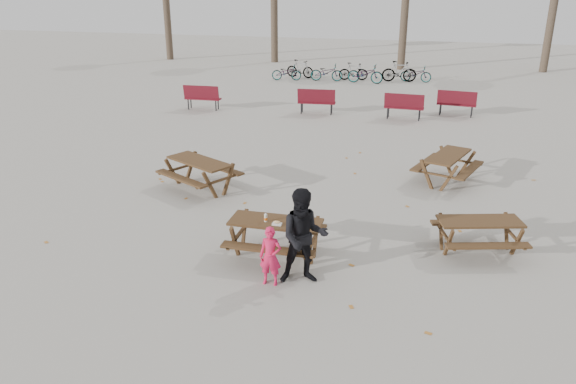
% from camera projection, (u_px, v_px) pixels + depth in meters
% --- Properties ---
extents(ground, '(80.00, 80.00, 0.00)m').
position_uv_depth(ground, '(276.00, 256.00, 11.24)').
color(ground, gray).
rests_on(ground, ground).
extents(main_picnic_table, '(1.80, 1.45, 0.78)m').
position_uv_depth(main_picnic_table, '(276.00, 229.00, 11.03)').
color(main_picnic_table, '#352113').
rests_on(main_picnic_table, ground).
extents(food_tray, '(0.18, 0.11, 0.03)m').
position_uv_depth(food_tray, '(277.00, 224.00, 10.77)').
color(food_tray, silver).
rests_on(food_tray, main_picnic_table).
extents(bread_roll, '(0.14, 0.06, 0.05)m').
position_uv_depth(bread_roll, '(277.00, 222.00, 10.76)').
color(bread_roll, tan).
rests_on(bread_roll, food_tray).
extents(soda_bottle, '(0.07, 0.07, 0.17)m').
position_uv_depth(soda_bottle, '(266.00, 218.00, 10.90)').
color(soda_bottle, silver).
rests_on(soda_bottle, main_picnic_table).
extents(child, '(0.41, 0.27, 1.11)m').
position_uv_depth(child, '(270.00, 256.00, 10.04)').
color(child, '#D81B4A').
rests_on(child, ground).
extents(adult, '(1.03, 0.91, 1.80)m').
position_uv_depth(adult, '(304.00, 237.00, 10.00)').
color(adult, black).
rests_on(adult, ground).
extents(picnic_table_east, '(1.92, 1.70, 0.70)m').
position_uv_depth(picnic_table_east, '(478.00, 236.00, 11.29)').
color(picnic_table_east, '#352113').
rests_on(picnic_table_east, ground).
extents(picnic_table_north, '(2.32, 2.17, 0.79)m').
position_uv_depth(picnic_table_north, '(200.00, 175.00, 14.58)').
color(picnic_table_north, '#352113').
rests_on(picnic_table_north, ground).
extents(picnic_table_far, '(1.96, 2.17, 0.77)m').
position_uv_depth(picnic_table_far, '(447.00, 168.00, 15.11)').
color(picnic_table_far, '#352113').
rests_on(picnic_table_far, ground).
extents(park_bench_row, '(11.74, 2.00, 1.03)m').
position_uv_depth(park_bench_row, '(343.00, 102.00, 22.35)').
color(park_bench_row, maroon).
rests_on(park_bench_row, ground).
extents(bicycle_row, '(8.27, 1.88, 1.06)m').
position_uv_depth(bicycle_row, '(353.00, 72.00, 29.34)').
color(bicycle_row, black).
rests_on(bicycle_row, ground).
extents(fallen_leaves, '(11.00, 11.00, 0.01)m').
position_uv_depth(fallen_leaves, '(324.00, 211.00, 13.38)').
color(fallen_leaves, '#AE6C29').
rests_on(fallen_leaves, ground).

